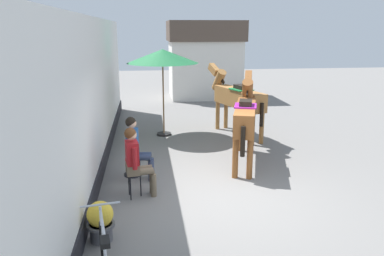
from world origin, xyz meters
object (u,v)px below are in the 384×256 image
(saddled_horse_near, at_px, (246,115))
(flower_planter_near, at_px, (101,221))
(seated_visitor_far, at_px, (136,145))
(cafe_parasol, at_px, (163,57))
(saddled_horse_far, at_px, (237,97))
(seated_visitor_near, at_px, (136,159))

(saddled_horse_near, bearing_deg, flower_planter_near, -133.66)
(seated_visitor_far, xyz_separation_m, cafe_parasol, (0.77, 3.48, 1.59))
(saddled_horse_near, relative_size, saddled_horse_far, 1.01)
(saddled_horse_far, bearing_deg, saddled_horse_near, -98.56)
(seated_visitor_far, relative_size, saddled_horse_near, 0.48)
(seated_visitor_far, bearing_deg, cafe_parasol, 77.54)
(seated_visitor_near, relative_size, saddled_horse_far, 0.48)
(seated_visitor_far, height_order, saddled_horse_far, saddled_horse_far)
(cafe_parasol, bearing_deg, seated_visitor_near, -99.79)
(flower_planter_near, bearing_deg, cafe_parasol, 77.81)
(cafe_parasol, bearing_deg, saddled_horse_far, -6.33)
(seated_visitor_far, bearing_deg, saddled_horse_far, 47.68)
(seated_visitor_far, height_order, cafe_parasol, cafe_parasol)
(saddled_horse_near, bearing_deg, seated_visitor_near, -146.29)
(seated_visitor_far, relative_size, flower_planter_near, 2.17)
(seated_visitor_near, bearing_deg, cafe_parasol, 80.21)
(saddled_horse_far, bearing_deg, seated_visitor_far, -132.32)
(saddled_horse_far, bearing_deg, seated_visitor_near, -125.52)
(saddled_horse_far, height_order, cafe_parasol, cafe_parasol)
(seated_visitor_far, xyz_separation_m, saddled_horse_far, (2.95, 3.24, 0.38))
(seated_visitor_near, relative_size, flower_planter_near, 2.17)
(saddled_horse_far, relative_size, flower_planter_near, 4.50)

